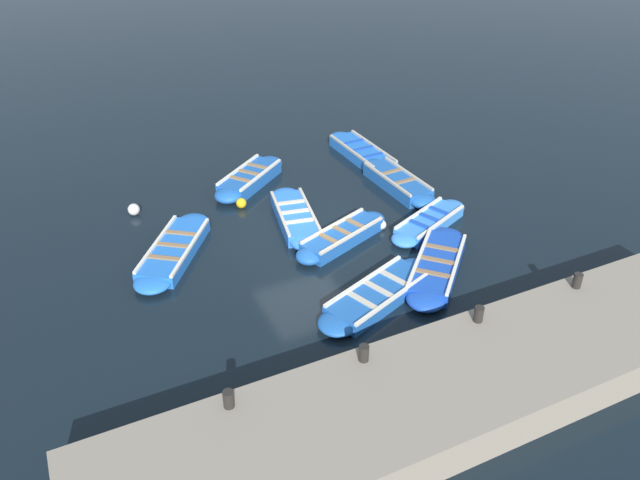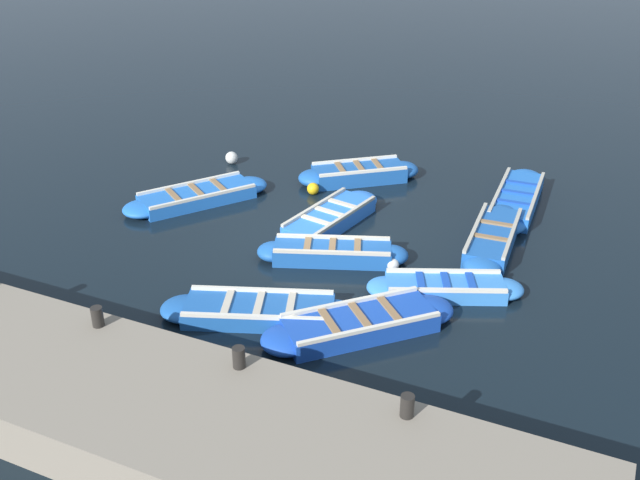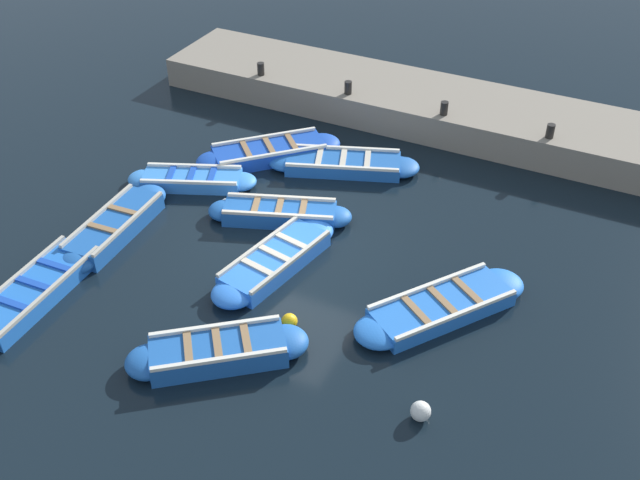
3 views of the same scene
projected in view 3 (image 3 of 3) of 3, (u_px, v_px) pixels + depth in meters
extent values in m
plane|color=black|center=(291.00, 250.00, 15.99)|extent=(120.00, 120.00, 0.00)
cube|color=#1947B7|center=(270.00, 153.00, 18.90)|extent=(2.68, 2.69, 0.35)
ellipsoid|color=#1947B7|center=(322.00, 144.00, 19.25)|extent=(1.33, 1.33, 0.35)
ellipsoid|color=#1947B7|center=(215.00, 162.00, 18.54)|extent=(1.33, 1.33, 0.35)
cube|color=silver|center=(264.00, 137.00, 19.12)|extent=(1.98, 1.99, 0.07)
cube|color=silver|center=(274.00, 154.00, 18.42)|extent=(1.98, 1.99, 0.07)
cube|color=olive|center=(292.00, 142.00, 18.93)|extent=(0.73, 0.73, 0.04)
cube|color=olive|center=(269.00, 146.00, 18.78)|extent=(0.73, 0.73, 0.04)
cube|color=olive|center=(246.00, 150.00, 18.63)|extent=(0.73, 0.73, 0.04)
cube|color=blue|center=(442.00, 307.00, 14.31)|extent=(2.88, 2.45, 0.31)
ellipsoid|color=blue|center=(499.00, 285.00, 14.84)|extent=(1.34, 1.33, 0.31)
ellipsoid|color=blue|center=(379.00, 332.00, 13.78)|extent=(1.34, 1.33, 0.31)
cube|color=silver|center=(428.00, 286.00, 14.52)|extent=(2.29, 1.65, 0.07)
cube|color=silver|center=(457.00, 315.00, 13.86)|extent=(2.29, 1.65, 0.07)
cube|color=olive|center=(468.00, 291.00, 14.43)|extent=(0.63, 0.82, 0.04)
cube|color=olive|center=(442.00, 300.00, 14.20)|extent=(0.63, 0.82, 0.04)
cube|color=olive|center=(416.00, 310.00, 13.98)|extent=(0.63, 0.82, 0.04)
cube|color=blue|center=(36.00, 291.00, 14.66)|extent=(2.97, 1.09, 0.34)
ellipsoid|color=blue|center=(83.00, 249.00, 15.73)|extent=(0.95, 0.92, 0.34)
cube|color=#B2AD9E|center=(16.00, 277.00, 14.68)|extent=(2.87, 0.21, 0.07)
cube|color=#B2AD9E|center=(51.00, 289.00, 14.40)|extent=(2.87, 0.21, 0.07)
cube|color=#1947B7|center=(55.00, 265.00, 15.00)|extent=(0.18, 0.85, 0.04)
cube|color=#1947B7|center=(34.00, 283.00, 14.55)|extent=(0.18, 0.85, 0.04)
cube|color=#1947B7|center=(11.00, 303.00, 14.10)|extent=(0.18, 0.85, 0.04)
cube|color=#1E59AD|center=(115.00, 227.00, 16.32)|extent=(2.63, 1.03, 0.39)
ellipsoid|color=#1E59AD|center=(148.00, 197.00, 17.27)|extent=(0.89, 0.86, 0.39)
ellipsoid|color=#1E59AD|center=(78.00, 261.00, 15.37)|extent=(0.89, 0.86, 0.39)
cube|color=#B2AD9E|center=(98.00, 214.00, 16.31)|extent=(2.53, 0.23, 0.07)
cube|color=#B2AD9E|center=(129.00, 223.00, 16.06)|extent=(2.53, 0.23, 0.07)
cube|color=olive|center=(123.00, 210.00, 16.46)|extent=(0.18, 0.78, 0.04)
cube|color=olive|center=(103.00, 228.00, 15.93)|extent=(0.18, 0.78, 0.04)
cube|color=#1E59AD|center=(280.00, 214.00, 16.75)|extent=(1.61, 2.62, 0.35)
ellipsoid|color=#1E59AD|center=(335.00, 217.00, 16.65)|extent=(0.93, 0.94, 0.35)
ellipsoid|color=#1E59AD|center=(225.00, 211.00, 16.84)|extent=(0.93, 0.94, 0.35)
cube|color=beige|center=(282.00, 197.00, 16.90)|extent=(0.95, 2.32, 0.07)
cube|color=beige|center=(277.00, 215.00, 16.34)|extent=(0.95, 2.32, 0.07)
cube|color=olive|center=(303.00, 208.00, 16.59)|extent=(0.69, 0.37, 0.04)
cube|color=olive|center=(279.00, 206.00, 16.63)|extent=(0.69, 0.37, 0.04)
cube|color=olive|center=(256.00, 205.00, 16.67)|extent=(0.69, 0.37, 0.04)
cube|color=blue|center=(275.00, 261.00, 15.41)|extent=(2.69, 1.41, 0.34)
ellipsoid|color=blue|center=(313.00, 231.00, 16.23)|extent=(1.04, 1.02, 0.34)
ellipsoid|color=blue|center=(233.00, 294.00, 14.60)|extent=(1.04, 1.02, 0.34)
cube|color=#B2AD9E|center=(259.00, 245.00, 15.50)|extent=(2.48, 0.55, 0.07)
cube|color=#B2AD9E|center=(291.00, 261.00, 15.08)|extent=(2.48, 0.55, 0.07)
cube|color=beige|center=(292.00, 241.00, 15.64)|extent=(0.29, 0.84, 0.04)
cube|color=beige|center=(275.00, 254.00, 15.30)|extent=(0.29, 0.84, 0.04)
cube|color=beige|center=(258.00, 267.00, 14.95)|extent=(0.29, 0.84, 0.04)
cube|color=#1E59AD|center=(343.00, 164.00, 18.49)|extent=(1.93, 2.98, 0.31)
ellipsoid|color=#1E59AD|center=(400.00, 167.00, 18.38)|extent=(1.21, 1.22, 0.31)
ellipsoid|color=#1E59AD|center=(287.00, 161.00, 18.61)|extent=(1.21, 1.22, 0.31)
cube|color=silver|center=(345.00, 148.00, 18.75)|extent=(1.04, 2.60, 0.07)
cube|color=silver|center=(342.00, 167.00, 18.01)|extent=(1.04, 2.60, 0.07)
cube|color=beige|center=(368.00, 159.00, 18.34)|extent=(0.88, 0.44, 0.04)
cube|color=beige|center=(343.00, 158.00, 18.39)|extent=(0.88, 0.44, 0.04)
cube|color=beige|center=(319.00, 157.00, 18.44)|extent=(0.88, 0.44, 0.04)
cube|color=#1E59AD|center=(218.00, 352.00, 13.30)|extent=(2.20, 2.46, 0.39)
ellipsoid|color=#1E59AD|center=(285.00, 342.00, 13.50)|extent=(1.20, 1.21, 0.39)
ellipsoid|color=#1E59AD|center=(150.00, 362.00, 13.11)|extent=(1.20, 1.21, 0.39)
cube|color=silver|center=(215.00, 326.00, 13.49)|extent=(1.51, 1.90, 0.07)
cube|color=silver|center=(219.00, 360.00, 12.84)|extent=(1.51, 1.90, 0.07)
cube|color=olive|center=(246.00, 339.00, 13.25)|extent=(0.72, 0.61, 0.04)
cube|color=olive|center=(217.00, 343.00, 13.17)|extent=(0.72, 0.61, 0.04)
cube|color=olive|center=(188.00, 347.00, 13.09)|extent=(0.72, 0.61, 0.04)
cube|color=#3884E0|center=(192.00, 180.00, 17.92)|extent=(1.67, 2.47, 0.29)
ellipsoid|color=#3884E0|center=(240.00, 182.00, 17.87)|extent=(1.00, 1.01, 0.29)
ellipsoid|color=#3884E0|center=(144.00, 179.00, 17.97)|extent=(1.00, 1.01, 0.29)
cube|color=silver|center=(194.00, 166.00, 18.10)|extent=(0.97, 2.13, 0.07)
cube|color=silver|center=(188.00, 182.00, 17.52)|extent=(0.97, 2.13, 0.07)
cube|color=#1947B7|center=(212.00, 175.00, 17.80)|extent=(0.72, 0.41, 0.04)
cube|color=#1947B7|center=(191.00, 174.00, 17.82)|extent=(0.72, 0.41, 0.04)
cube|color=#1947B7|center=(171.00, 174.00, 17.84)|extent=(0.72, 0.41, 0.04)
cube|color=gray|center=(408.00, 102.00, 20.63)|extent=(2.77, 14.11, 0.82)
cylinder|color=black|center=(261.00, 69.00, 20.97)|extent=(0.20, 0.20, 0.35)
cylinder|color=black|center=(348.00, 88.00, 20.02)|extent=(0.20, 0.20, 0.35)
cylinder|color=black|center=(444.00, 108.00, 19.06)|extent=(0.20, 0.20, 0.35)
cylinder|color=black|center=(550.00, 131.00, 18.11)|extent=(0.20, 0.20, 0.35)
sphere|color=silver|center=(226.00, 204.00, 17.13)|extent=(0.27, 0.27, 0.27)
sphere|color=#EAB214|center=(289.00, 321.00, 13.99)|extent=(0.31, 0.31, 0.31)
sphere|color=silver|center=(421.00, 411.00, 12.26)|extent=(0.35, 0.35, 0.35)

